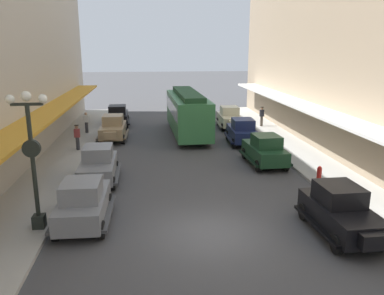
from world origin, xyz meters
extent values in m
plane|color=#424244|center=(0.00, 0.00, 0.00)|extent=(200.00, 200.00, 0.00)
cube|color=#A8A59E|center=(-7.50, 0.00, 0.07)|extent=(3.00, 60.00, 0.15)
cube|color=black|center=(-4.86, 21.47, 0.74)|extent=(1.77, 3.93, 0.80)
cube|color=black|center=(-4.85, 21.22, 1.49)|extent=(1.47, 1.73, 0.70)
cube|color=#8C9EA8|center=(-4.85, 21.22, 1.49)|extent=(1.40, 1.69, 0.42)
cube|color=black|center=(-4.90, 23.60, 0.79)|extent=(0.94, 0.38, 0.52)
cube|color=black|center=(-5.81, 21.45, 0.42)|extent=(0.30, 3.51, 0.12)
cube|color=black|center=(-3.91, 21.49, 0.42)|extent=(0.30, 3.51, 0.12)
cylinder|color=black|center=(-5.69, 22.82, 0.34)|extent=(0.23, 0.68, 0.68)
cylinder|color=black|center=(-4.08, 22.85, 0.34)|extent=(0.23, 0.68, 0.68)
cylinder|color=black|center=(-5.64, 20.09, 0.34)|extent=(0.23, 0.68, 0.68)
cylinder|color=black|center=(-4.03, 20.12, 0.34)|extent=(0.23, 0.68, 0.68)
cube|color=beige|center=(4.79, 19.30, 0.74)|extent=(1.83, 3.96, 0.80)
cube|color=beige|center=(4.80, 19.55, 1.49)|extent=(1.50, 1.75, 0.70)
cube|color=#8C9EA8|center=(4.80, 19.55, 1.49)|extent=(1.42, 1.71, 0.42)
cube|color=beige|center=(4.72, 17.17, 0.79)|extent=(0.95, 0.39, 0.52)
cube|color=#6D6856|center=(5.74, 19.26, 0.42)|extent=(0.36, 3.52, 0.12)
cube|color=#6D6856|center=(3.84, 19.33, 0.42)|extent=(0.36, 3.52, 0.12)
cylinder|color=black|center=(5.55, 17.91, 0.34)|extent=(0.24, 0.69, 0.68)
cylinder|color=black|center=(3.94, 17.96, 0.34)|extent=(0.24, 0.69, 0.68)
cylinder|color=black|center=(5.64, 20.63, 0.34)|extent=(0.24, 0.69, 0.68)
cylinder|color=black|center=(4.03, 20.69, 0.34)|extent=(0.24, 0.69, 0.68)
cube|color=slate|center=(-4.82, 6.42, 0.74)|extent=(1.75, 3.92, 0.80)
cube|color=slate|center=(-4.82, 6.67, 1.49)|extent=(1.46, 1.72, 0.70)
cube|color=#8C9EA8|center=(-4.82, 6.67, 1.49)|extent=(1.39, 1.68, 0.42)
cube|color=slate|center=(-4.79, 4.29, 0.79)|extent=(0.94, 0.37, 0.52)
cube|color=#393A3D|center=(-3.87, 6.43, 0.42)|extent=(0.29, 3.51, 0.12)
cube|color=#393A3D|center=(-5.77, 6.41, 0.42)|extent=(0.29, 3.51, 0.12)
cylinder|color=black|center=(-3.99, 5.06, 0.34)|extent=(0.23, 0.68, 0.68)
cylinder|color=black|center=(-5.61, 5.04, 0.34)|extent=(0.23, 0.68, 0.68)
cylinder|color=black|center=(-4.03, 7.79, 0.34)|extent=(0.23, 0.68, 0.68)
cylinder|color=black|center=(-5.65, 7.77, 0.34)|extent=(0.23, 0.68, 0.68)
cube|color=#19234C|center=(4.53, 13.78, 0.74)|extent=(1.88, 3.97, 0.80)
cube|color=#19234C|center=(4.52, 13.53, 1.49)|extent=(1.52, 1.76, 0.70)
cube|color=#8C9EA8|center=(4.52, 13.53, 1.49)|extent=(1.44, 1.73, 0.42)
cube|color=#19234C|center=(4.63, 15.90, 0.79)|extent=(0.95, 0.40, 0.52)
cube|color=black|center=(3.58, 13.82, 0.42)|extent=(0.40, 3.52, 0.12)
cube|color=black|center=(5.48, 13.73, 0.42)|extent=(0.40, 3.52, 0.12)
cylinder|color=black|center=(3.78, 15.18, 0.34)|extent=(0.25, 0.69, 0.68)
cylinder|color=black|center=(5.40, 15.10, 0.34)|extent=(0.25, 0.69, 0.68)
cylinder|color=black|center=(3.66, 12.45, 0.34)|extent=(0.25, 0.69, 0.68)
cylinder|color=black|center=(5.27, 12.38, 0.34)|extent=(0.25, 0.69, 0.68)
cube|color=slate|center=(-4.80, 1.44, 0.74)|extent=(1.74, 3.92, 0.80)
cube|color=slate|center=(-4.80, 1.19, 1.49)|extent=(1.46, 1.71, 0.70)
cube|color=#8C9EA8|center=(-4.80, 1.19, 1.49)|extent=(1.39, 1.68, 0.42)
cube|color=slate|center=(-4.78, 3.57, 0.79)|extent=(0.94, 0.37, 0.52)
cube|color=#393A3D|center=(-5.75, 1.45, 0.42)|extent=(0.28, 3.51, 0.12)
cube|color=#393A3D|center=(-3.85, 1.43, 0.42)|extent=(0.28, 3.51, 0.12)
cylinder|color=black|center=(-5.60, 2.81, 0.34)|extent=(0.23, 0.68, 0.68)
cylinder|color=black|center=(-3.98, 2.79, 0.34)|extent=(0.23, 0.68, 0.68)
cylinder|color=black|center=(-5.62, 0.08, 0.34)|extent=(0.23, 0.68, 0.68)
cylinder|color=black|center=(-4.01, 0.06, 0.34)|extent=(0.23, 0.68, 0.68)
cube|color=#997F5B|center=(-4.83, 15.96, 0.74)|extent=(1.78, 3.93, 0.80)
cube|color=#997F5B|center=(-4.82, 16.21, 1.49)|extent=(1.47, 1.73, 0.70)
cube|color=#8C9EA8|center=(-4.82, 16.21, 1.49)|extent=(1.40, 1.69, 0.42)
cube|color=#997F5B|center=(-4.87, 13.83, 0.79)|extent=(0.94, 0.38, 0.52)
cube|color=#4C3F2D|center=(-3.88, 15.94, 0.42)|extent=(0.31, 3.51, 0.12)
cube|color=#4C3F2D|center=(-5.78, 15.98, 0.42)|extent=(0.31, 3.51, 0.12)
cylinder|color=black|center=(-4.05, 14.58, 0.34)|extent=(0.23, 0.68, 0.68)
cylinder|color=black|center=(-5.66, 14.61, 0.34)|extent=(0.23, 0.68, 0.68)
cylinder|color=black|center=(-3.99, 17.30, 0.34)|extent=(0.23, 0.68, 0.68)
cylinder|color=black|center=(-5.61, 17.34, 0.34)|extent=(0.23, 0.68, 0.68)
cube|color=#193D23|center=(4.60, 8.45, 0.74)|extent=(1.85, 3.96, 0.80)
cube|color=#193D23|center=(4.61, 8.20, 1.49)|extent=(1.50, 1.75, 0.70)
cube|color=#8C9EA8|center=(4.61, 8.20, 1.49)|extent=(1.43, 1.72, 0.42)
cube|color=#193D23|center=(4.52, 10.58, 0.79)|extent=(0.95, 0.40, 0.52)
cube|color=black|center=(3.65, 8.42, 0.42)|extent=(0.37, 3.52, 0.12)
cube|color=black|center=(5.55, 8.49, 0.42)|extent=(0.37, 3.52, 0.12)
cylinder|color=black|center=(3.74, 9.79, 0.34)|extent=(0.25, 0.69, 0.68)
cylinder|color=black|center=(5.36, 9.85, 0.34)|extent=(0.25, 0.69, 0.68)
cylinder|color=black|center=(3.85, 7.06, 0.34)|extent=(0.25, 0.69, 0.68)
cylinder|color=black|center=(5.46, 7.12, 0.34)|extent=(0.25, 0.69, 0.68)
cube|color=black|center=(4.80, -0.56, 0.74)|extent=(1.79, 3.94, 0.80)
cube|color=black|center=(4.80, -0.31, 1.49)|extent=(1.48, 1.73, 0.70)
cube|color=#8C9EA8|center=(4.80, -0.31, 1.49)|extent=(1.41, 1.70, 0.42)
cube|color=black|center=(4.85, -2.69, 0.79)|extent=(0.94, 0.38, 0.52)
cube|color=black|center=(5.75, -0.54, 0.42)|extent=(0.32, 3.51, 0.12)
cube|color=black|center=(3.85, -0.58, 0.42)|extent=(0.32, 3.51, 0.12)
cylinder|color=black|center=(5.64, -1.91, 0.34)|extent=(0.24, 0.68, 0.68)
cylinder|color=black|center=(4.02, -1.94, 0.34)|extent=(0.24, 0.68, 0.68)
cylinder|color=black|center=(5.58, 0.82, 0.34)|extent=(0.24, 0.68, 0.68)
cylinder|color=black|center=(3.96, 0.79, 0.34)|extent=(0.24, 0.68, 0.68)
cube|color=#33723F|center=(0.90, 16.95, 1.75)|extent=(2.76, 9.66, 2.70)
cube|color=#1C3F23|center=(0.90, 16.95, 3.28)|extent=(1.73, 8.68, 0.36)
cube|color=#8C9EA8|center=(0.90, 16.95, 2.22)|extent=(2.76, 8.90, 0.95)
cube|color=black|center=(0.82, 19.82, 0.20)|extent=(2.03, 1.25, 0.40)
cube|color=black|center=(0.98, 14.07, 0.20)|extent=(2.03, 1.25, 0.40)
cube|color=black|center=(-6.40, 0.93, 0.40)|extent=(0.44, 0.44, 0.50)
cylinder|color=black|center=(-6.40, 0.93, 2.75)|extent=(0.16, 0.16, 4.20)
cube|color=black|center=(-6.40, 0.93, 4.85)|extent=(1.10, 0.10, 0.10)
sphere|color=white|center=(-6.95, 0.93, 5.03)|extent=(0.32, 0.32, 0.32)
sphere|color=white|center=(-5.85, 0.93, 5.03)|extent=(0.32, 0.32, 0.32)
sphere|color=white|center=(-6.40, 0.93, 5.13)|extent=(0.36, 0.36, 0.36)
cylinder|color=black|center=(-6.40, 0.93, 3.25)|extent=(0.64, 0.18, 0.64)
cylinder|color=silver|center=(-6.40, 1.03, 3.25)|extent=(0.56, 0.02, 0.56)
cylinder|color=#B21E19|center=(6.35, 4.73, 0.50)|extent=(0.24, 0.24, 0.70)
sphere|color=#B21E19|center=(6.35, 4.73, 0.87)|extent=(0.20, 0.20, 0.20)
cylinder|color=#4C4238|center=(7.55, 19.13, 0.57)|extent=(0.24, 0.24, 0.85)
cube|color=#26262D|center=(7.55, 19.13, 1.28)|extent=(0.36, 0.22, 0.56)
sphere|color=#9E7051|center=(7.55, 19.13, 1.68)|extent=(0.22, 0.22, 0.22)
cylinder|color=black|center=(7.55, 19.13, 1.80)|extent=(0.28, 0.28, 0.04)
cylinder|color=#2D2D33|center=(-7.09, 18.06, 0.57)|extent=(0.24, 0.24, 0.85)
cube|color=white|center=(-7.09, 18.06, 1.28)|extent=(0.36, 0.22, 0.56)
sphere|color=tan|center=(-7.09, 18.06, 1.68)|extent=(0.22, 0.22, 0.22)
cylinder|color=#2D2D33|center=(-6.89, 12.65, 0.57)|extent=(0.24, 0.24, 0.85)
cube|color=maroon|center=(-6.89, 12.65, 1.28)|extent=(0.36, 0.22, 0.56)
sphere|color=#9E7051|center=(-6.89, 12.65, 1.68)|extent=(0.22, 0.22, 0.22)
cylinder|color=black|center=(-6.89, 12.65, 1.80)|extent=(0.28, 0.28, 0.04)
camera|label=1|loc=(-2.19, -13.25, 6.79)|focal=36.59mm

